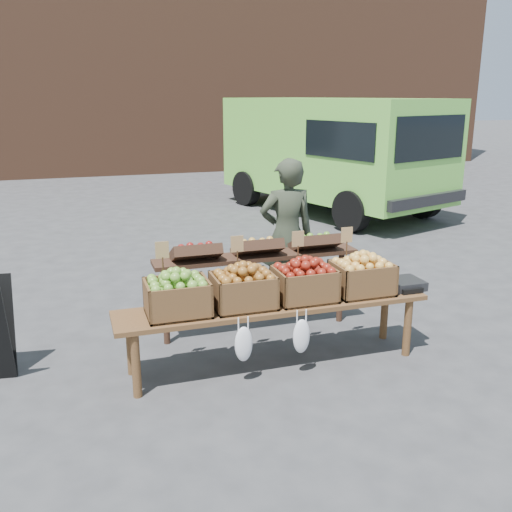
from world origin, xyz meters
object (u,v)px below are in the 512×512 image
object	(u,v)px
back_table	(257,282)
crate_golden_apples	(177,298)
crate_red_apples	(304,284)
weighing_scale	(403,284)
display_bench	(274,334)
crate_green_apples	(362,278)
crate_russet_pears	(243,291)
vendor	(287,234)
delivery_van	(331,156)

from	to	relation	value
back_table	crate_golden_apples	distance (m)	1.17
crate_red_apples	weighing_scale	distance (m)	0.98
display_bench	crate_green_apples	world-z (taller)	crate_green_apples
crate_golden_apples	crate_russet_pears	xyz separation A→B (m)	(0.55, 0.00, 0.00)
vendor	crate_golden_apples	world-z (taller)	vendor
delivery_van	crate_russet_pears	xyz separation A→B (m)	(-3.65, -6.06, -0.39)
crate_golden_apples	delivery_van	bearing A→B (deg)	55.28
delivery_van	crate_green_apples	distance (m)	6.58
delivery_van	crate_green_apples	world-z (taller)	delivery_van
delivery_van	crate_russet_pears	distance (m)	7.08
back_table	weighing_scale	world-z (taller)	back_table
delivery_van	back_table	xyz separation A→B (m)	(-3.29, -5.34, -0.58)
crate_red_apples	crate_green_apples	size ratio (longest dim) A/B	1.00
delivery_van	display_bench	distance (m)	6.98
crate_green_apples	weighing_scale	xyz separation A→B (m)	(0.43, 0.00, -0.10)
vendor	weighing_scale	distance (m)	1.47
delivery_van	weighing_scale	distance (m)	6.44
crate_russet_pears	weighing_scale	bearing A→B (deg)	0.00
crate_russet_pears	weighing_scale	size ratio (longest dim) A/B	1.47
crate_russet_pears	weighing_scale	distance (m)	1.53
display_bench	crate_russet_pears	xyz separation A→B (m)	(-0.28, 0.00, 0.42)
vendor	crate_red_apples	world-z (taller)	vendor
vendor	display_bench	xyz separation A→B (m)	(-0.61, -1.30, -0.54)
delivery_van	crate_red_apples	world-z (taller)	delivery_van
weighing_scale	vendor	bearing A→B (deg)	116.27
back_table	crate_red_apples	xyz separation A→B (m)	(0.19, -0.72, 0.19)
crate_golden_apples	crate_green_apples	world-z (taller)	same
vendor	crate_russet_pears	world-z (taller)	vendor
display_bench	crate_green_apples	bearing A→B (deg)	0.00
crate_golden_apples	crate_red_apples	distance (m)	1.10
back_table	display_bench	size ratio (longest dim) A/B	0.78
display_bench	crate_green_apples	size ratio (longest dim) A/B	5.40
vendor	crate_golden_apples	bearing A→B (deg)	46.07
back_table	crate_russet_pears	bearing A→B (deg)	-116.44
delivery_van	crate_red_apples	size ratio (longest dim) A/B	9.85
display_bench	weighing_scale	size ratio (longest dim) A/B	7.94
delivery_van	crate_russet_pears	size ratio (longest dim) A/B	9.85
crate_russet_pears	crate_green_apples	distance (m)	1.10
vendor	crate_green_apples	xyz separation A→B (m)	(0.22, -1.30, -0.11)
vendor	display_bench	size ratio (longest dim) A/B	0.61
crate_russet_pears	crate_green_apples	bearing A→B (deg)	0.00
weighing_scale	display_bench	bearing A→B (deg)	180.00
crate_golden_apples	weighing_scale	bearing A→B (deg)	0.00
display_bench	crate_golden_apples	bearing A→B (deg)	180.00
crate_russet_pears	crate_red_apples	bearing A→B (deg)	0.00
crate_russet_pears	weighing_scale	world-z (taller)	crate_russet_pears
crate_green_apples	crate_russet_pears	bearing A→B (deg)	180.00
display_bench	weighing_scale	bearing A→B (deg)	0.00
crate_green_apples	crate_red_apples	bearing A→B (deg)	180.00
display_bench	crate_red_apples	distance (m)	0.51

